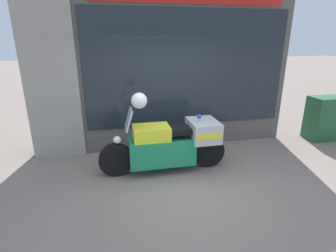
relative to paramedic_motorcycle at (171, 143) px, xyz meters
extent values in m
plane|color=gray|center=(0.17, -0.67, -0.55)|extent=(60.00, 60.00, 0.00)
cube|color=#56514C|center=(0.17, 1.33, 1.19)|extent=(5.79, 0.40, 3.50)
cube|color=gray|center=(-2.20, 1.35, 1.19)|extent=(1.05, 0.55, 3.50)
cube|color=#1E262D|center=(0.66, 1.11, 1.24)|extent=(4.52, 0.02, 2.50)
cube|color=slate|center=(0.62, 1.34, -0.28)|extent=(4.30, 0.30, 0.55)
cube|color=silver|center=(0.62, 1.48, 0.68)|extent=(4.30, 0.02, 1.40)
cube|color=beige|center=(0.62, 1.34, 1.37)|extent=(4.30, 0.30, 0.02)
cube|color=#C68E19|center=(-0.89, 1.34, 1.41)|extent=(0.18, 0.04, 0.06)
cube|color=maroon|center=(0.12, 1.34, 1.41)|extent=(0.18, 0.04, 0.06)
cube|color=navy|center=(1.12, 1.34, 1.41)|extent=(0.18, 0.04, 0.06)
cube|color=black|center=(2.12, 1.34, 1.41)|extent=(0.18, 0.04, 0.06)
cube|color=orange|center=(-0.71, 1.27, 0.13)|extent=(0.19, 0.02, 0.27)
cube|color=#2866B7|center=(0.62, 1.27, 0.13)|extent=(0.19, 0.04, 0.27)
cube|color=white|center=(1.95, 1.27, 0.13)|extent=(0.19, 0.02, 0.27)
cylinder|color=black|center=(-1.04, 0.00, -0.24)|extent=(0.63, 0.14, 0.63)
cylinder|color=black|center=(0.76, 0.00, -0.24)|extent=(0.63, 0.14, 0.63)
cube|color=#1E8456|center=(-0.19, 0.00, -0.13)|extent=(1.23, 0.54, 0.50)
cube|color=yellow|center=(-0.37, 0.00, 0.23)|extent=(0.67, 0.48, 0.28)
cube|color=black|center=(0.09, 0.00, 0.26)|extent=(0.72, 0.40, 0.10)
cube|color=#B7B7BC|center=(0.63, 0.00, 0.22)|extent=(0.54, 0.69, 0.38)
cube|color=yellow|center=(0.63, 0.00, 0.22)|extent=(0.48, 0.70, 0.11)
cube|color=#B2BCC6|center=(-0.78, 0.00, 0.52)|extent=(0.15, 0.37, 0.38)
sphere|color=white|center=(-1.00, 0.00, 0.15)|extent=(0.14, 0.14, 0.14)
sphere|color=blue|center=(0.54, 0.00, 0.50)|extent=(0.09, 0.09, 0.09)
cube|color=#235633|center=(4.14, 0.82, -0.01)|extent=(0.79, 0.54, 1.08)
sphere|color=white|center=(-0.58, 0.00, 0.86)|extent=(0.28, 0.28, 0.28)
camera|label=1|loc=(-1.04, -4.49, 1.89)|focal=28.00mm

